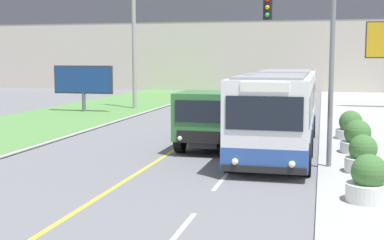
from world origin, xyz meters
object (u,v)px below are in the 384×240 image
at_px(traffic_light_mast, 312,51).
at_px(billboard_small, 83,81).
at_px(planter_round_third, 357,138).
at_px(dump_truck, 214,119).
at_px(utility_pole_far, 134,31).
at_px(planter_round_second, 363,156).
at_px(planter_round_near, 369,181).
at_px(planter_round_far, 351,127).
at_px(city_bus, 279,111).

distance_m(traffic_light_mast, billboard_small, 21.26).
bearing_deg(planter_round_third, dump_truck, 179.09).
relative_size(dump_truck, traffic_light_mast, 1.12).
distance_m(utility_pole_far, planter_round_second, 23.79).
height_order(planter_round_near, planter_round_far, planter_round_far).
xyz_separation_m(city_bus, billboard_small, (-13.77, 11.63, 0.54)).
distance_m(dump_truck, utility_pole_far, 17.79).
height_order(dump_truck, planter_round_third, dump_truck).
distance_m(planter_round_near, planter_round_second, 3.52).
height_order(planter_round_third, planter_round_far, planter_round_third).
height_order(dump_truck, utility_pole_far, utility_pole_far).
xyz_separation_m(planter_round_second, planter_round_far, (-0.03, 7.03, 0.02)).
distance_m(utility_pole_far, planter_round_far, 18.81).
bearing_deg(city_bus, planter_round_third, -9.10).
bearing_deg(planter_round_far, billboard_small, 152.69).
bearing_deg(city_bus, planter_round_near, -69.66).
relative_size(billboard_small, planter_round_far, 3.28).
bearing_deg(planter_round_third, billboard_small, 144.08).
relative_size(traffic_light_mast, planter_round_near, 5.07).
xyz_separation_m(traffic_light_mast, planter_round_second, (1.64, -0.65, -3.23)).
bearing_deg(utility_pole_far, planter_round_near, -57.54).
distance_m(planter_round_near, planter_round_third, 7.03).
height_order(city_bus, traffic_light_mast, traffic_light_mast).
xyz_separation_m(billboard_small, planter_round_third, (16.70, -12.09, -1.47)).
height_order(city_bus, planter_round_second, city_bus).
bearing_deg(city_bus, billboard_small, 139.82).
distance_m(utility_pole_far, traffic_light_mast, 21.86).
bearing_deg(planter_round_third, planter_round_second, -90.80).
relative_size(dump_truck, utility_pole_far, 0.63).
bearing_deg(planter_round_second, city_bus, 125.86).
relative_size(dump_truck, planter_round_near, 5.69).
distance_m(dump_truck, traffic_light_mast, 5.47).
bearing_deg(city_bus, utility_pole_far, 127.70).
height_order(utility_pole_far, planter_round_second, utility_pole_far).
bearing_deg(planter_round_near, utility_pole_far, 122.46).
height_order(traffic_light_mast, billboard_small, traffic_light_mast).
relative_size(city_bus, planter_round_near, 9.82).
relative_size(traffic_light_mast, billboard_small, 1.46).
distance_m(city_bus, planter_round_third, 3.11).
xyz_separation_m(traffic_light_mast, planter_round_near, (1.54, -4.16, -3.23)).
height_order(utility_pole_far, billboard_small, utility_pole_far).
xyz_separation_m(city_bus, dump_truck, (-2.53, -0.38, -0.36)).
bearing_deg(city_bus, planter_round_far, 46.88).
height_order(traffic_light_mast, planter_round_second, traffic_light_mast).
height_order(traffic_light_mast, planter_round_near, traffic_light_mast).
relative_size(billboard_small, planter_round_second, 3.50).
height_order(dump_truck, planter_round_second, dump_truck).
distance_m(dump_truck, planter_round_far, 6.41).
relative_size(utility_pole_far, planter_round_near, 9.08).
relative_size(utility_pole_far, planter_round_third, 8.71).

